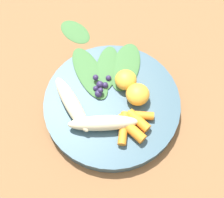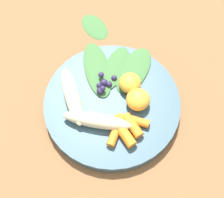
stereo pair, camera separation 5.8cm
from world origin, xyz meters
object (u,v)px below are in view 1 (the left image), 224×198
object	(u,v)px
banana_peeled_right	(72,104)
orange_segment_near	(126,80)
banana_peeled_left	(103,123)
kale_leaf_stray	(75,31)
bowl	(112,104)

from	to	relation	value
banana_peeled_right	orange_segment_near	world-z (taller)	orange_segment_near
banana_peeled_left	orange_segment_near	world-z (taller)	orange_segment_near
banana_peeled_right	kale_leaf_stray	size ratio (longest dim) A/B	1.57
banana_peeled_right	kale_leaf_stray	xyz separation A→B (m)	(0.17, -0.11, -0.04)
banana_peeled_left	orange_segment_near	distance (m)	0.10
banana_peeled_right	banana_peeled_left	bearing A→B (deg)	26.89
banana_peeled_right	kale_leaf_stray	bearing A→B (deg)	152.69
banana_peeled_left	banana_peeled_right	xyz separation A→B (m)	(0.07, 0.03, 0.00)
kale_leaf_stray	banana_peeled_left	bearing A→B (deg)	149.91
bowl	kale_leaf_stray	distance (m)	0.20
bowl	kale_leaf_stray	size ratio (longest dim) A/B	3.25
banana_peeled_right	kale_leaf_stray	distance (m)	0.20
orange_segment_near	kale_leaf_stray	size ratio (longest dim) A/B	0.52
bowl	kale_leaf_stray	xyz separation A→B (m)	(0.20, -0.04, -0.01)
orange_segment_near	kale_leaf_stray	xyz separation A→B (m)	(0.18, 0.00, -0.04)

